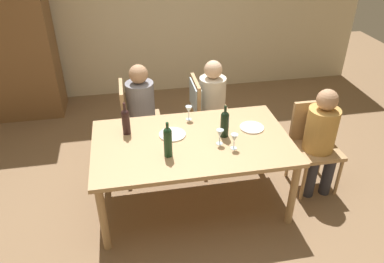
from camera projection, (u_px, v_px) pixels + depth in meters
The scene contains 18 objects.
ground_plane at pixel (192, 200), 3.85m from camera, with size 10.00×10.00×0.00m, color #846647.
rear_room_partition at pixel (157, 4), 5.43m from camera, with size 6.40×0.12×2.70m, color beige.
armoire_cabinet at pixel (8, 38), 4.87m from camera, with size 1.18×0.62×2.18m.
dining_table at pixel (192, 147), 3.50m from camera, with size 1.84×1.09×0.73m.
chair_far_left at pixel (134, 116), 4.26m from camera, with size 0.44×0.44×0.92m.
chair_right_end at pixel (314, 139), 3.85m from camera, with size 0.44×0.44×0.92m.
chair_far_right at pixel (202, 105), 4.35m from camera, with size 0.46×0.44×0.92m.
person_woman_host at pixel (143, 105), 4.21m from camera, with size 0.36×0.31×1.15m.
person_man_bearded at pixel (321, 135), 3.69m from camera, with size 0.31×0.35×1.14m.
person_man_guest at pixel (214, 100), 4.34m from camera, with size 0.35×0.31×1.14m.
wine_bottle_tall_green at pixel (168, 141), 3.18m from camera, with size 0.07×0.07×0.33m.
wine_bottle_dark_red at pixel (126, 121), 3.50m from camera, with size 0.08×0.08×0.32m.
wine_bottle_short_olive at pixel (225, 123), 3.46m from camera, with size 0.08×0.08×0.32m.
wine_glass_near_left at pixel (220, 134), 3.36m from camera, with size 0.07×0.07×0.15m.
wine_glass_centre at pixel (189, 110), 3.74m from camera, with size 0.07×0.07×0.15m.
wine_glass_near_right at pixel (234, 138), 3.30m from camera, with size 0.07×0.07×0.15m.
dinner_plate_host at pixel (172, 134), 3.54m from camera, with size 0.26×0.26×0.01m, color white.
dinner_plate_guest_left at pixel (252, 127), 3.65m from camera, with size 0.24×0.24×0.01m, color white.
Camera 1 is at (-0.54, -2.85, 2.64)m, focal length 34.84 mm.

